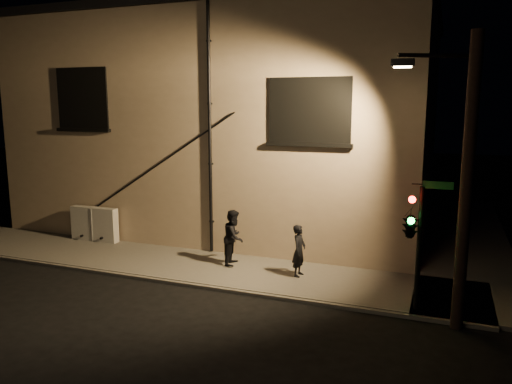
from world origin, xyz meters
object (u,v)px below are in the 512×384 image
at_px(pedestrian_a, 299,251).
at_px(traffic_signal, 411,224).
at_px(utility_cabinet, 95,224).
at_px(streetlamp_pole, 462,175).
at_px(pedestrian_b, 234,237).

relative_size(pedestrian_a, traffic_signal, 0.48).
xyz_separation_m(pedestrian_a, traffic_signal, (3.22, -1.42, 1.40)).
relative_size(utility_cabinet, pedestrian_a, 1.24).
bearing_deg(utility_cabinet, traffic_signal, -12.17).
xyz_separation_m(traffic_signal, streetlamp_pole, (1.04, -0.34, 1.32)).
distance_m(utility_cabinet, traffic_signal, 11.85).
distance_m(pedestrian_a, traffic_signal, 3.79).
bearing_deg(utility_cabinet, pedestrian_b, -6.80).
bearing_deg(streetlamp_pole, utility_cabinet, 167.35).
bearing_deg(traffic_signal, pedestrian_a, 156.17).
distance_m(traffic_signal, streetlamp_pole, 1.71).
height_order(utility_cabinet, pedestrian_b, pedestrian_b).
height_order(traffic_signal, streetlamp_pole, streetlamp_pole).
height_order(pedestrian_a, pedestrian_b, pedestrian_b).
height_order(pedestrian_a, streetlamp_pole, streetlamp_pole).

